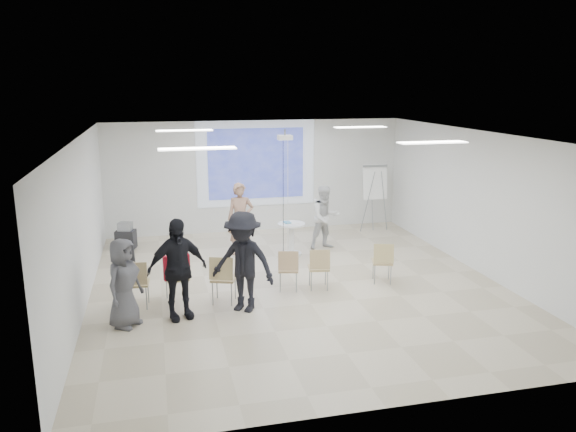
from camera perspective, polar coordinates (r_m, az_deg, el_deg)
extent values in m
cube|color=beige|center=(11.37, 0.94, -7.30)|extent=(8.00, 9.00, 0.10)
cube|color=white|center=(10.68, 1.01, 8.46)|extent=(8.00, 9.00, 0.10)
cube|color=silver|center=(15.29, -3.27, 4.07)|extent=(8.00, 0.10, 3.00)
cube|color=silver|center=(10.69, -20.56, -0.83)|extent=(0.10, 9.00, 3.00)
cube|color=silver|center=(12.54, 19.21, 1.28)|extent=(0.10, 9.00, 3.00)
cube|color=silver|center=(15.18, -3.25, 5.34)|extent=(3.20, 0.01, 2.30)
cube|color=#2E3B9C|center=(15.16, -3.24, 5.33)|extent=(2.60, 0.01, 1.90)
cylinder|color=white|center=(13.30, 0.36, -3.85)|extent=(0.51, 0.51, 0.05)
cylinder|color=white|center=(13.20, 0.36, -2.41)|extent=(0.14, 0.14, 0.70)
cylinder|color=silver|center=(13.10, 0.36, -0.83)|extent=(0.69, 0.69, 0.04)
cube|color=silver|center=(13.08, 0.63, -0.73)|extent=(0.25, 0.21, 0.01)
cube|color=teal|center=(13.13, -0.08, -0.64)|extent=(0.17, 0.23, 0.02)
imported|color=tan|center=(13.18, -4.85, 0.18)|extent=(0.76, 0.56, 1.94)
imported|color=silver|center=(13.65, 3.82, 0.21)|extent=(0.93, 0.80, 1.72)
cube|color=white|center=(13.38, -4.28, 1.74)|extent=(0.05, 0.11, 0.04)
cube|color=white|center=(13.77, 2.82, 1.62)|extent=(0.06, 0.13, 0.04)
cube|color=tan|center=(10.53, -15.09, -6.62)|extent=(0.45, 0.45, 0.04)
cube|color=tan|center=(10.26, -15.29, -5.69)|extent=(0.42, 0.12, 0.40)
cylinder|color=gray|center=(10.47, -16.04, -8.13)|extent=(0.02, 0.02, 0.44)
cylinder|color=gray|center=(10.43, -14.18, -8.10)|extent=(0.02, 0.02, 0.44)
cylinder|color=#92949A|center=(10.79, -15.81, -7.48)|extent=(0.02, 0.02, 0.44)
cylinder|color=gray|center=(10.75, -14.01, -7.44)|extent=(0.02, 0.02, 0.44)
cube|color=tan|center=(10.67, -11.23, -6.20)|extent=(0.47, 0.47, 0.04)
cube|color=tan|center=(10.42, -11.06, -5.28)|extent=(0.41, 0.15, 0.39)
cylinder|color=gray|center=(10.57, -11.85, -7.72)|extent=(0.02, 0.02, 0.43)
cylinder|color=gray|center=(10.63, -10.11, -7.51)|extent=(0.02, 0.02, 0.43)
cylinder|color=gray|center=(10.87, -12.22, -7.13)|extent=(0.02, 0.02, 0.43)
cylinder|color=gray|center=(10.93, -10.52, -6.93)|extent=(0.02, 0.02, 0.43)
cube|color=tan|center=(10.44, -6.54, -6.32)|extent=(0.55, 0.55, 0.04)
cube|color=tan|center=(10.17, -6.83, -5.34)|extent=(0.44, 0.23, 0.41)
cylinder|color=gray|center=(10.40, -7.66, -7.81)|extent=(0.03, 0.03, 0.45)
cylinder|color=gray|center=(10.33, -5.76, -7.92)|extent=(0.03, 0.03, 0.45)
cylinder|color=gray|center=(10.72, -7.22, -7.15)|extent=(0.03, 0.03, 0.45)
cylinder|color=gray|center=(10.65, -5.38, -7.24)|extent=(0.03, 0.03, 0.45)
cube|color=tan|center=(11.00, 0.04, -5.43)|extent=(0.47, 0.47, 0.04)
cube|color=tan|center=(10.75, 0.03, -4.58)|extent=(0.40, 0.17, 0.37)
cylinder|color=#94969C|center=(10.92, -0.80, -6.76)|extent=(0.02, 0.02, 0.41)
cylinder|color=#919499|center=(10.92, 0.87, -6.76)|extent=(0.02, 0.02, 0.41)
cylinder|color=gray|center=(11.22, -0.77, -6.20)|extent=(0.02, 0.02, 0.41)
cylinder|color=gray|center=(11.22, 0.85, -6.21)|extent=(0.02, 0.02, 0.41)
cube|color=tan|center=(11.08, 3.13, -5.29)|extent=(0.45, 0.45, 0.04)
cube|color=tan|center=(10.83, 3.26, -4.44)|extent=(0.40, 0.15, 0.37)
cylinder|color=gray|center=(10.99, 2.38, -6.64)|extent=(0.02, 0.02, 0.41)
cylinder|color=#93979B|center=(11.03, 4.04, -6.59)|extent=(0.02, 0.02, 0.41)
cylinder|color=#93969B|center=(11.29, 2.21, -6.09)|extent=(0.02, 0.02, 0.41)
cylinder|color=#919398|center=(11.32, 3.82, -6.05)|extent=(0.02, 0.02, 0.41)
cube|color=tan|center=(11.58, 9.55, -4.62)|extent=(0.49, 0.49, 0.04)
cube|color=tan|center=(11.32, 9.70, -3.77)|extent=(0.40, 0.19, 0.38)
cylinder|color=gray|center=(11.47, 8.79, -5.90)|extent=(0.03, 0.03, 0.42)
cylinder|color=#94969C|center=(11.51, 10.40, -5.90)|extent=(0.03, 0.03, 0.42)
cylinder|color=gray|center=(11.78, 8.64, -5.38)|extent=(0.03, 0.03, 0.42)
cylinder|color=gray|center=(11.81, 10.20, -5.38)|extent=(0.03, 0.03, 0.42)
cube|color=maroon|center=(10.37, -11.25, -5.12)|extent=(0.48, 0.19, 0.45)
imported|color=black|center=(10.45, -6.56, -6.11)|extent=(0.40, 0.35, 0.03)
imported|color=black|center=(9.70, -11.22, -4.59)|extent=(1.33, 1.01, 2.03)
imported|color=black|center=(9.87, -4.58, -4.00)|extent=(1.50, 1.35, 2.05)
imported|color=#545459|center=(9.65, -16.37, -6.04)|extent=(0.92, 0.99, 1.70)
cylinder|color=gray|center=(15.21, 8.08, 1.42)|extent=(0.31, 0.21, 1.67)
cylinder|color=#909498|center=(15.38, 9.74, 1.49)|extent=(0.32, 0.19, 1.67)
cylinder|color=gray|center=(15.57, 8.53, 1.68)|extent=(0.03, 0.38, 1.67)
cube|color=white|center=(15.30, 8.84, 3.45)|extent=(0.67, 0.21, 0.94)
cube|color=gray|center=(15.27, 8.85, 5.05)|extent=(0.68, 0.08, 0.06)
cube|color=black|center=(14.23, -16.13, -2.29)|extent=(0.53, 0.46, 0.45)
cube|color=gray|center=(14.15, -16.22, -1.03)|extent=(0.37, 0.34, 0.20)
cylinder|color=black|center=(14.23, -16.93, -3.30)|extent=(0.07, 0.07, 0.05)
cylinder|color=black|center=(14.12, -15.54, -3.33)|extent=(0.07, 0.07, 0.05)
cylinder|color=black|center=(14.47, -16.60, -2.99)|extent=(0.07, 0.07, 0.05)
cylinder|color=black|center=(14.37, -15.23, -3.02)|extent=(0.07, 0.07, 0.05)
cube|color=white|center=(12.18, -0.31, 7.98)|extent=(0.30, 0.25, 0.10)
cylinder|color=gray|center=(12.17, -0.31, 8.49)|extent=(0.04, 0.04, 0.14)
cylinder|color=black|center=(12.31, -0.49, 1.27)|extent=(0.01, 0.01, 2.77)
cylinder|color=white|center=(12.31, -0.01, 1.27)|extent=(0.01, 0.01, 2.77)
cube|color=white|center=(12.36, -10.48, 8.54)|extent=(1.20, 0.30, 0.02)
cube|color=white|center=(13.19, 7.35, 8.94)|extent=(1.20, 0.30, 0.02)
cube|color=white|center=(8.89, -9.20, 6.78)|extent=(1.20, 0.30, 0.02)
cube|color=white|center=(10.01, 14.46, 7.25)|extent=(1.20, 0.30, 0.02)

